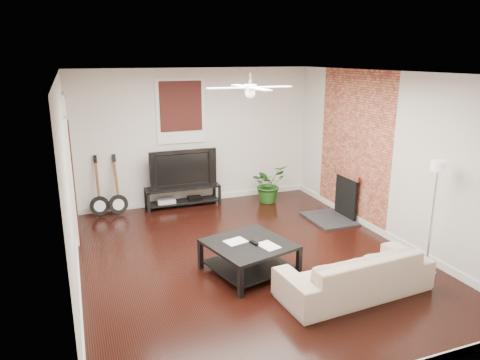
# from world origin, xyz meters

# --- Properties ---
(room) EXTENTS (5.01, 6.01, 2.81)m
(room) POSITION_xyz_m (0.00, 0.00, 1.40)
(room) COLOR black
(room) RESTS_ON ground
(brick_accent) EXTENTS (0.02, 2.20, 2.80)m
(brick_accent) POSITION_xyz_m (2.49, 1.00, 1.40)
(brick_accent) COLOR brown
(brick_accent) RESTS_ON floor
(fireplace) EXTENTS (0.80, 1.10, 0.92)m
(fireplace) POSITION_xyz_m (2.20, 1.00, 0.46)
(fireplace) COLOR black
(fireplace) RESTS_ON floor
(window_back) EXTENTS (1.00, 0.06, 1.30)m
(window_back) POSITION_xyz_m (-0.30, 2.97, 1.95)
(window_back) COLOR black
(window_back) RESTS_ON wall_back
(door_left) EXTENTS (0.08, 1.00, 2.50)m
(door_left) POSITION_xyz_m (-2.46, 1.90, 1.25)
(door_left) COLOR white
(door_left) RESTS_ON wall_left
(tv_stand) EXTENTS (1.53, 0.41, 0.43)m
(tv_stand) POSITION_xyz_m (-0.36, 2.78, 0.21)
(tv_stand) COLOR black
(tv_stand) RESTS_ON floor
(tv) EXTENTS (1.37, 0.18, 0.79)m
(tv) POSITION_xyz_m (-0.36, 2.80, 0.82)
(tv) COLOR black
(tv) RESTS_ON tv_stand
(coffee_table) EXTENTS (1.32, 1.32, 0.45)m
(coffee_table) POSITION_xyz_m (-0.18, -0.43, 0.23)
(coffee_table) COLOR black
(coffee_table) RESTS_ON floor
(sofa) EXTENTS (2.10, 0.94, 0.60)m
(sofa) POSITION_xyz_m (0.89, -1.47, 0.30)
(sofa) COLOR #BCA38D
(sofa) RESTS_ON floor
(floor_lamp) EXTENTS (0.29, 0.29, 1.67)m
(floor_lamp) POSITION_xyz_m (2.20, -1.37, 0.84)
(floor_lamp) COLOR silver
(floor_lamp) RESTS_ON floor
(potted_plant) EXTENTS (0.91, 0.86, 0.81)m
(potted_plant) POSITION_xyz_m (1.41, 2.42, 0.40)
(potted_plant) COLOR #1F5217
(potted_plant) RESTS_ON floor
(guitar_left) EXTENTS (0.38, 0.27, 1.21)m
(guitar_left) POSITION_xyz_m (-2.03, 2.75, 0.61)
(guitar_left) COLOR black
(guitar_left) RESTS_ON floor
(guitar_right) EXTENTS (0.40, 0.30, 1.21)m
(guitar_right) POSITION_xyz_m (-1.68, 2.72, 0.61)
(guitar_right) COLOR black
(guitar_right) RESTS_ON floor
(ceiling_fan) EXTENTS (1.24, 1.24, 0.32)m
(ceiling_fan) POSITION_xyz_m (0.00, 0.00, 2.60)
(ceiling_fan) COLOR white
(ceiling_fan) RESTS_ON ceiling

